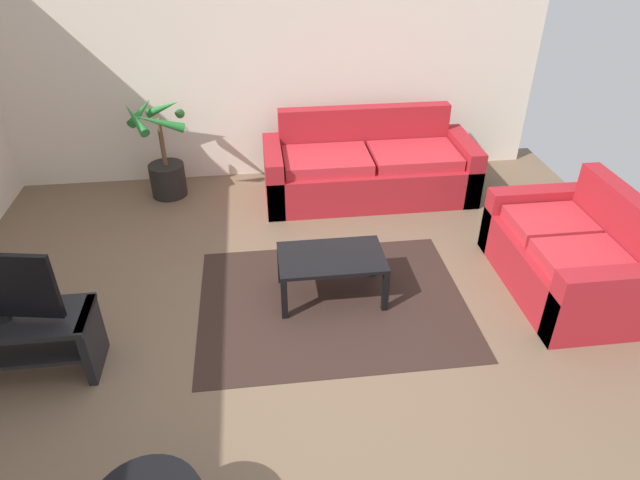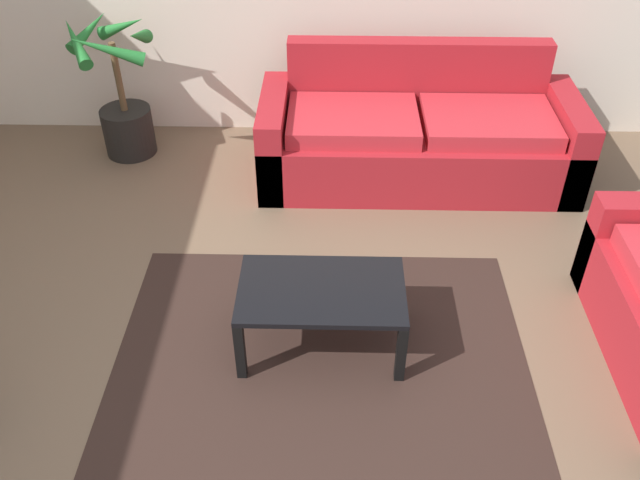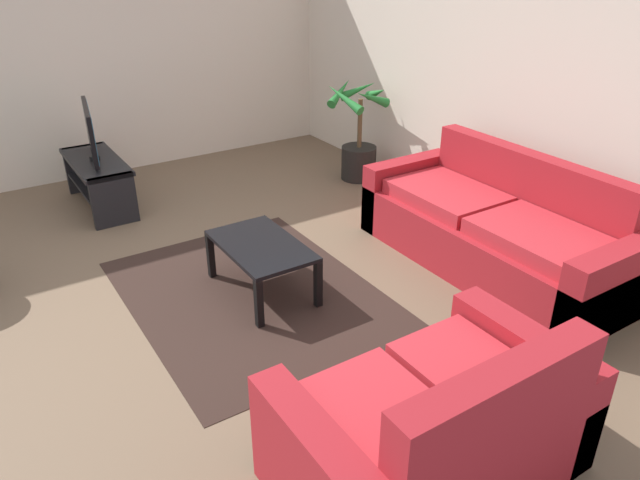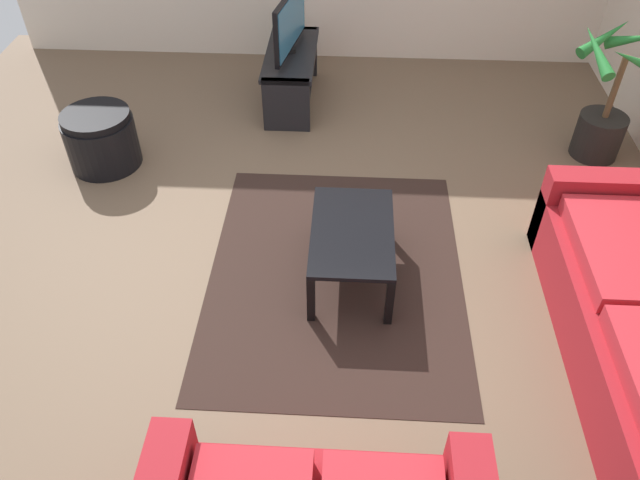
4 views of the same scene
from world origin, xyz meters
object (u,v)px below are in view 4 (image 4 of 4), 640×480
object	(u,v)px
tv	(290,22)
ottoman	(101,139)
coffee_table	(352,237)
potted_palm	(605,112)
tv_stand	(291,69)

from	to	relation	value
tv	ottoman	size ratio (longest dim) A/B	1.50
coffee_table	potted_palm	bearing A→B (deg)	127.55
ottoman	tv	bearing A→B (deg)	127.47
tv_stand	ottoman	size ratio (longest dim) A/B	1.93
tv_stand	potted_palm	distance (m)	2.72
coffee_table	ottoman	distance (m)	2.37
coffee_table	tv_stand	bearing A→B (deg)	-165.39
coffee_table	potted_palm	world-z (taller)	potted_palm
tv_stand	tv	world-z (taller)	tv
tv	coffee_table	world-z (taller)	tv
tv_stand	coffee_table	size ratio (longest dim) A/B	1.27
tv_stand	ottoman	xyz separation A→B (m)	(1.11, -1.45, -0.09)
ottoman	tv_stand	bearing A→B (deg)	127.55
potted_palm	ottoman	bearing A→B (deg)	-84.92
coffee_table	ottoman	size ratio (longest dim) A/B	1.51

